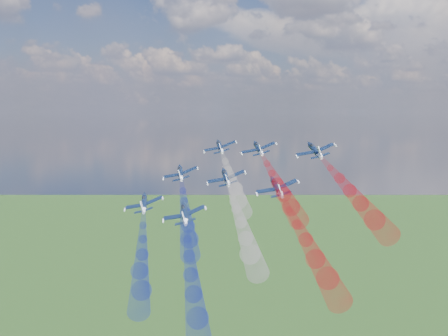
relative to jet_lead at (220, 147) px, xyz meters
The scene contains 16 objects.
jet_lead is the anchor object (origin of this frame).
trail_lead 25.64m from the jet_lead, 43.26° to the right, with size 4.42×39.58×4.42m, color white, non-canonical shape.
jet_inner_left 17.15m from the jet_lead, 95.39° to the right, with size 10.60×13.25×3.53m, color black, non-canonical shape.
trail_inner_left 39.00m from the jet_lead, 63.15° to the right, with size 4.42×39.58×4.42m, color #1825CC, non-canonical shape.
jet_inner_right 14.89m from the jet_lead, ahead, with size 10.60×13.25×3.53m, color black, non-canonical shape.
trail_inner_right 37.90m from the jet_lead, 28.23° to the right, with size 4.42×39.58×4.42m, color red, non-canonical shape.
jet_outer_left 34.50m from the jet_lead, 87.84° to the right, with size 10.60×13.25×3.53m, color black, non-canonical shape.
trail_outer_left 56.11m from the jet_lead, 68.55° to the right, with size 4.42×39.58×4.42m, color #1825CC, non-canonical shape.
jet_center_third 25.01m from the jet_lead, 46.34° to the right, with size 10.60×13.25×3.53m, color black, non-canonical shape.
trail_center_third 50.63m from the jet_lead, 44.78° to the right, with size 4.42×39.58×4.42m, color white, non-canonical shape.
jet_outer_right 35.19m from the jet_lead, ahead, with size 10.60×13.25×3.53m, color black, non-canonical shape.
trail_outer_right 57.26m from the jet_lead, 21.49° to the right, with size 4.42×39.58×4.42m, color red, non-canonical shape.
jet_rear_left 41.75m from the jet_lead, 62.10° to the right, with size 10.60×13.25×3.53m, color black, non-canonical shape.
trail_rear_left 66.58m from the jet_lead, 54.89° to the right, with size 4.42×39.58×4.42m, color #1825CC, non-canonical shape.
jet_rear_right 39.11m from the jet_lead, 29.58° to the right, with size 10.60×13.25×3.53m, color black, non-canonical shape.
trail_rear_right 64.28m from the jet_lead, 34.93° to the right, with size 4.42×39.58×4.42m, color red, non-canonical shape.
Camera 1 is at (101.45, -84.40, 158.82)m, focal length 41.41 mm.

